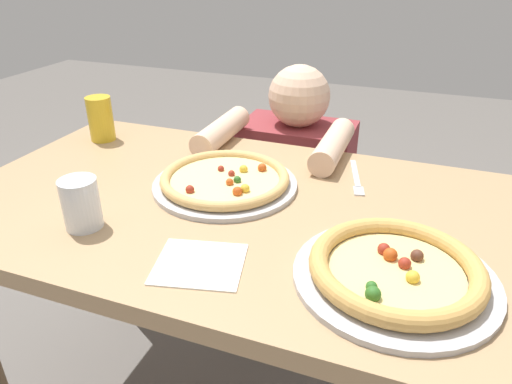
% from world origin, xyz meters
% --- Properties ---
extents(dining_table, '(1.29, 0.76, 0.75)m').
position_xyz_m(dining_table, '(0.00, 0.00, 0.63)').
color(dining_table, tan).
rests_on(dining_table, ground).
extents(pizza_near, '(0.35, 0.35, 0.05)m').
position_xyz_m(pizza_near, '(0.38, -0.16, 0.77)').
color(pizza_near, '#B7B7BC').
rests_on(pizza_near, dining_table).
extents(pizza_far, '(0.35, 0.35, 0.04)m').
position_xyz_m(pizza_far, '(-0.04, 0.06, 0.77)').
color(pizza_far, '#B7B7BC').
rests_on(pizza_far, dining_table).
extents(drink_cup_colored, '(0.07, 0.07, 0.13)m').
position_xyz_m(drink_cup_colored, '(-0.51, 0.23, 0.82)').
color(drink_cup_colored, gold).
rests_on(drink_cup_colored, dining_table).
extents(water_cup_clear, '(0.08, 0.08, 0.11)m').
position_xyz_m(water_cup_clear, '(-0.24, -0.20, 0.81)').
color(water_cup_clear, silver).
rests_on(water_cup_clear, dining_table).
extents(paper_napkin, '(0.19, 0.18, 0.00)m').
position_xyz_m(paper_napkin, '(0.04, -0.24, 0.75)').
color(paper_napkin, white).
rests_on(paper_napkin, dining_table).
extents(fork, '(0.07, 0.20, 0.00)m').
position_xyz_m(fork, '(0.25, 0.22, 0.75)').
color(fork, silver).
rests_on(fork, dining_table).
extents(diner_seated, '(0.40, 0.52, 0.94)m').
position_xyz_m(diner_seated, '(-0.00, 0.55, 0.43)').
color(diner_seated, '#333847').
rests_on(diner_seated, ground).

